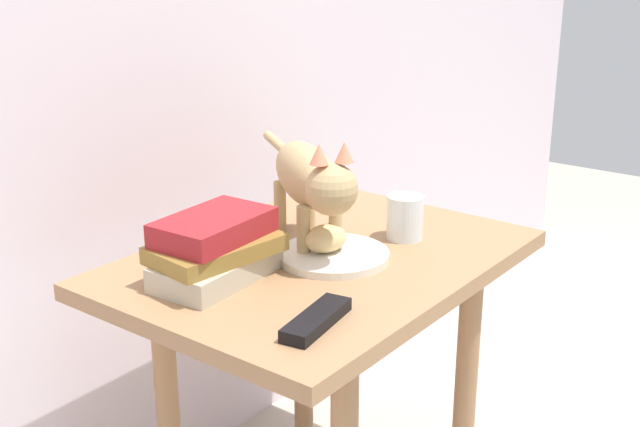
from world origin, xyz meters
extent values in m
cube|color=#9E724C|center=(0.00, 0.00, 0.58)|extent=(0.75, 0.55, 0.03)
cylinder|color=#9E724C|center=(0.21, -0.21, 0.28)|extent=(0.04, 0.04, 0.56)
cylinder|color=#9E724C|center=(-0.21, 0.21, 0.28)|extent=(0.04, 0.04, 0.56)
cylinder|color=#9E724C|center=(0.21, 0.21, 0.28)|extent=(0.04, 0.04, 0.56)
cylinder|color=silver|center=(0.00, -0.03, 0.60)|extent=(0.20, 0.20, 0.01)
ellipsoid|color=#E0BC7A|center=(-0.01, -0.02, 0.63)|extent=(0.10, 0.08, 0.05)
cylinder|color=tan|center=(0.02, -0.02, 0.64)|extent=(0.02, 0.02, 0.10)
cylinder|color=tan|center=(-0.03, 0.01, 0.64)|extent=(0.02, 0.02, 0.10)
cylinder|color=tan|center=(0.11, 0.11, 0.64)|extent=(0.02, 0.02, 0.10)
cylinder|color=tan|center=(0.06, 0.14, 0.64)|extent=(0.02, 0.02, 0.10)
ellipsoid|color=tan|center=(0.04, 0.06, 0.72)|extent=(0.22, 0.26, 0.11)
sphere|color=tan|center=(-0.05, -0.06, 0.74)|extent=(0.09, 0.09, 0.09)
cone|color=#DD8460|center=(-0.03, -0.07, 0.80)|extent=(0.03, 0.03, 0.03)
cone|color=#DD8460|center=(-0.07, -0.05, 0.80)|extent=(0.03, 0.03, 0.03)
cylinder|color=tan|center=(0.16, 0.23, 0.73)|extent=(0.11, 0.14, 0.02)
cube|color=#BCB299|center=(-0.20, 0.07, 0.61)|extent=(0.22, 0.14, 0.04)
cube|color=olive|center=(-0.19, 0.07, 0.65)|extent=(0.23, 0.15, 0.03)
cube|color=maroon|center=(-0.19, 0.08, 0.68)|extent=(0.20, 0.13, 0.04)
cylinder|color=silver|center=(0.17, -0.07, 0.63)|extent=(0.07, 0.07, 0.08)
cylinder|color=silver|center=(0.17, -0.07, 0.61)|extent=(0.06, 0.06, 0.04)
cube|color=black|center=(-0.23, -0.17, 0.60)|extent=(0.16, 0.07, 0.02)
camera|label=1|loc=(-1.11, -0.85, 1.14)|focal=46.43mm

